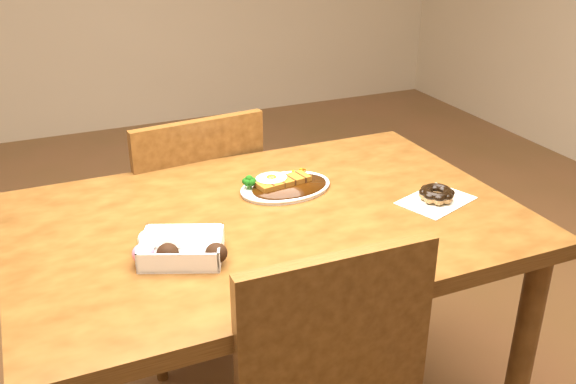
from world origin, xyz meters
name	(u,v)px	position (x,y,z in m)	size (l,w,h in m)	color
table	(269,252)	(0.00, 0.00, 0.65)	(1.20, 0.80, 0.75)	#45270D
chair_far	(190,225)	(-0.06, 0.54, 0.48)	(0.46, 0.46, 0.87)	#45270D
katsu_curry_plate	(284,185)	(0.09, 0.12, 0.76)	(0.26, 0.19, 0.05)	white
donut_box	(180,248)	(-0.24, -0.11, 0.77)	(0.21, 0.19, 0.05)	white
pon_de_ring	(437,194)	(0.42, -0.09, 0.77)	(0.21, 0.18, 0.03)	silver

